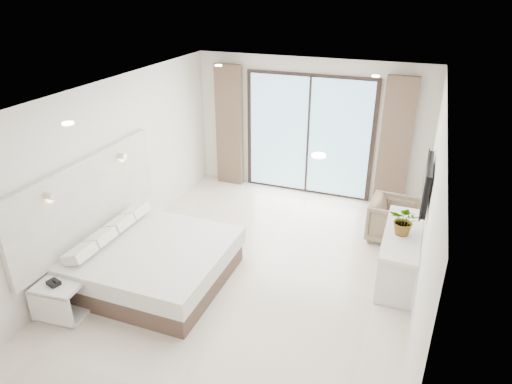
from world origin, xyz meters
The scene contains 8 objects.
ground centered at (0.00, 0.00, 0.00)m, with size 6.20×6.20×0.00m, color beige.
room_shell centered at (-0.20, 0.69, 1.58)m, with size 4.62×6.22×2.72m.
bed centered at (-1.28, -0.68, 0.30)m, with size 2.07×1.97×0.72m.
nightstand centered at (-1.94, -1.79, 0.26)m, with size 0.60×0.51×0.51m.
phone centered at (-1.97, -1.82, 0.54)m, with size 0.16×0.12×0.05m, color black.
console_desk centered at (2.04, 0.64, 0.56)m, with size 0.50×1.61×0.77m.
plant centered at (2.04, 0.57, 0.94)m, with size 0.39×0.43×0.34m, color #33662D.
armchair centered at (1.85, 1.74, 0.39)m, with size 0.76×0.71×0.78m, color #968662.
Camera 1 is at (2.07, -5.31, 4.02)m, focal length 32.00 mm.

